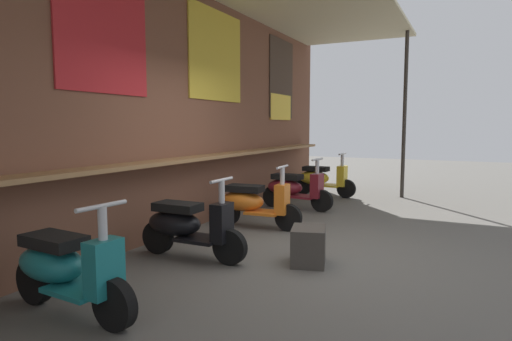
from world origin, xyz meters
TOP-DOWN VIEW (x-y plane):
  - ground_plane at (0.00, 0.00)m, footprint 32.49×32.49m
  - market_stall_facade at (0.01, 1.82)m, footprint 11.60×2.81m
  - scooter_teal at (-2.50, 1.08)m, footprint 0.49×1.40m
  - scooter_black at (-0.80, 1.08)m, footprint 0.46×1.40m
  - scooter_orange at (0.91, 1.08)m, footprint 0.49×1.40m
  - scooter_maroon at (2.59, 1.08)m, footprint 0.49×1.40m
  - scooter_yellow at (4.27, 1.08)m, footprint 0.46×1.40m
  - merchandise_crate at (-0.38, -0.28)m, footprint 0.55×0.48m

SIDE VIEW (x-z plane):
  - ground_plane at x=0.00m, z-range 0.00..0.00m
  - merchandise_crate at x=-0.38m, z-range 0.00..0.42m
  - scooter_teal at x=-2.50m, z-range -0.10..0.87m
  - scooter_black at x=-0.80m, z-range -0.10..0.87m
  - scooter_orange at x=0.91m, z-range -0.10..0.87m
  - scooter_maroon at x=2.59m, z-range -0.10..0.87m
  - scooter_yellow at x=4.27m, z-range -0.10..0.87m
  - market_stall_facade at x=0.01m, z-range 0.23..3.95m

